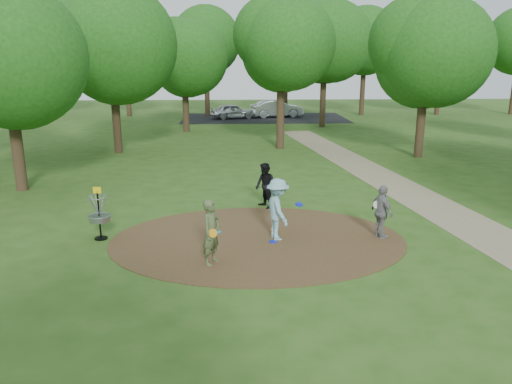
{
  "coord_description": "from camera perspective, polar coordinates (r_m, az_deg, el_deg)",
  "views": [
    {
      "loc": [
        -0.65,
        -13.37,
        5.02
      ],
      "look_at": [
        0.0,
        1.2,
        1.1
      ],
      "focal_mm": 35.0,
      "sensor_mm": 36.0,
      "label": 1
    }
  ],
  "objects": [
    {
      "name": "dirt_clearing",
      "position": [
        14.29,
        0.21,
        -5.48
      ],
      "size": [
        8.4,
        8.4,
        0.02
      ],
      "primitive_type": "cylinder",
      "color": "#47301C",
      "rests_on": "ground"
    },
    {
      "name": "player_throwing_with_disc",
      "position": [
        14.09,
        2.5,
        -2.01
      ],
      "size": [
        1.22,
        1.29,
        1.78
      ],
      "color": "#87BBC9",
      "rests_on": "ground"
    },
    {
      "name": "tree_ring",
      "position": [
        21.11,
        3.86,
        15.48
      ],
      "size": [
        36.69,
        45.63,
        9.01
      ],
      "color": "#332316",
      "rests_on": "ground"
    },
    {
      "name": "player_observer_with_disc",
      "position": [
        12.47,
        -5.12,
        -4.61
      ],
      "size": [
        0.64,
        0.73,
        1.68
      ],
      "color": "#4C5B35",
      "rests_on": "ground"
    },
    {
      "name": "disc_ground_cyan",
      "position": [
        14.91,
        -4.41,
        -4.56
      ],
      "size": [
        0.22,
        0.22,
        0.02
      ],
      "primitive_type": "cylinder",
      "color": "#178DBD",
      "rests_on": "dirt_clearing"
    },
    {
      "name": "disc_golf_basket",
      "position": [
        14.8,
        -17.54,
        -1.95
      ],
      "size": [
        0.63,
        0.63,
        1.54
      ],
      "color": "black",
      "rests_on": "ground"
    },
    {
      "name": "footpath",
      "position": [
        17.68,
        21.45,
        -2.51
      ],
      "size": [
        7.55,
        39.89,
        0.01
      ],
      "primitive_type": "cube",
      "rotation": [
        0.0,
        0.0,
        0.14
      ],
      "color": "#8C7A5B",
      "rests_on": "ground"
    },
    {
      "name": "disc_ground_red",
      "position": [
        15.6,
        -5.28,
        -3.68
      ],
      "size": [
        0.22,
        0.22,
        0.02
      ],
      "primitive_type": "cylinder",
      "color": "#E21646",
      "rests_on": "dirt_clearing"
    },
    {
      "name": "car_left",
      "position": [
        43.26,
        -2.68,
        9.21
      ],
      "size": [
        4.0,
        2.42,
        1.27
      ],
      "primitive_type": "imported",
      "rotation": [
        0.0,
        0.0,
        1.83
      ],
      "color": "#B3B8BC",
      "rests_on": "ground"
    },
    {
      "name": "car_right",
      "position": [
        44.31,
        2.38,
        9.5
      ],
      "size": [
        4.77,
        2.46,
        1.5
      ],
      "primitive_type": "imported",
      "rotation": [
        0.0,
        0.0,
        1.77
      ],
      "color": "#AAADB2",
      "rests_on": "ground"
    },
    {
      "name": "player_walking_with_disc",
      "position": [
        17.09,
        1.03,
        0.71
      ],
      "size": [
        0.87,
        0.95,
        1.58
      ],
      "color": "black",
      "rests_on": "ground"
    },
    {
      "name": "disc_ground_blue",
      "position": [
        14.09,
        1.95,
        -5.71
      ],
      "size": [
        0.22,
        0.22,
        0.02
      ],
      "primitive_type": "cylinder",
      "color": "#0C1FDA",
      "rests_on": "dirt_clearing"
    },
    {
      "name": "ground",
      "position": [
        14.3,
        0.21,
        -5.51
      ],
      "size": [
        100.0,
        100.0,
        0.0
      ],
      "primitive_type": "plane",
      "color": "#2D5119",
      "rests_on": "ground"
    },
    {
      "name": "parking_lot",
      "position": [
        43.74,
        0.96,
        8.46
      ],
      "size": [
        14.0,
        8.0,
        0.01
      ],
      "primitive_type": "cube",
      "color": "black",
      "rests_on": "ground"
    },
    {
      "name": "player_waiting_with_disc",
      "position": [
        14.65,
        14.19,
        -2.24
      ],
      "size": [
        0.67,
        0.99,
        1.57
      ],
      "color": "gray",
      "rests_on": "ground"
    },
    {
      "name": "disc_ground_orange",
      "position": [
        15.06,
        2.05,
        -4.32
      ],
      "size": [
        0.22,
        0.22,
        0.02
      ],
      "primitive_type": "cylinder",
      "color": "orange",
      "rests_on": "dirt_clearing"
    }
  ]
}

